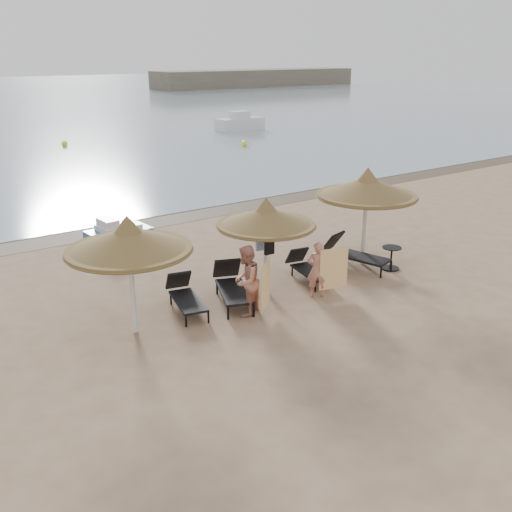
{
  "coord_description": "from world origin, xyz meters",
  "views": [
    {
      "loc": [
        -8.55,
        -10.17,
        6.22
      ],
      "look_at": [
        -0.57,
        1.2,
        1.21
      ],
      "focal_mm": 40.0,
      "sensor_mm": 36.0,
      "label": 1
    }
  ],
  "objects_px": {
    "palapa_center": "(266,217)",
    "palapa_right": "(367,188)",
    "person_left": "(246,275)",
    "lounger_far_left": "(185,295)",
    "pedal_boat": "(118,234)",
    "lounger_near_right": "(307,267)",
    "lounger_far_right": "(352,253)",
    "person_right": "(318,265)",
    "lounger_near_left": "(232,285)",
    "side_table": "(391,259)",
    "palapa_left": "(128,240)"
  },
  "relations": [
    {
      "from": "lounger_near_right",
      "to": "lounger_far_right",
      "type": "bearing_deg",
      "value": 10.21
    },
    {
      "from": "lounger_far_right",
      "to": "side_table",
      "type": "height_order",
      "value": "lounger_far_right"
    },
    {
      "from": "person_right",
      "to": "palapa_center",
      "type": "bearing_deg",
      "value": -12.58
    },
    {
      "from": "person_left",
      "to": "side_table",
      "type": "bearing_deg",
      "value": 147.15
    },
    {
      "from": "side_table",
      "to": "person_right",
      "type": "height_order",
      "value": "person_right"
    },
    {
      "from": "pedal_boat",
      "to": "lounger_near_left",
      "type": "bearing_deg",
      "value": -89.4
    },
    {
      "from": "palapa_right",
      "to": "lounger_near_right",
      "type": "distance_m",
      "value": 3.01
    },
    {
      "from": "palapa_right",
      "to": "palapa_left",
      "type": "bearing_deg",
      "value": -178.27
    },
    {
      "from": "lounger_far_left",
      "to": "lounger_near_right",
      "type": "height_order",
      "value": "lounger_far_left"
    },
    {
      "from": "lounger_far_right",
      "to": "palapa_left",
      "type": "bearing_deg",
      "value": 166.36
    },
    {
      "from": "lounger_near_right",
      "to": "person_right",
      "type": "height_order",
      "value": "person_right"
    },
    {
      "from": "palapa_left",
      "to": "lounger_far_left",
      "type": "relative_size",
      "value": 1.47
    },
    {
      "from": "lounger_near_right",
      "to": "person_left",
      "type": "distance_m",
      "value": 2.99
    },
    {
      "from": "palapa_left",
      "to": "palapa_center",
      "type": "bearing_deg",
      "value": 3.02
    },
    {
      "from": "palapa_center",
      "to": "pedal_boat",
      "type": "distance_m",
      "value": 6.64
    },
    {
      "from": "palapa_center",
      "to": "palapa_right",
      "type": "distance_m",
      "value": 3.73
    },
    {
      "from": "lounger_far_left",
      "to": "person_left",
      "type": "distance_m",
      "value": 1.72
    },
    {
      "from": "palapa_left",
      "to": "person_left",
      "type": "height_order",
      "value": "palapa_left"
    },
    {
      "from": "pedal_boat",
      "to": "lounger_near_right",
      "type": "bearing_deg",
      "value": -67.72
    },
    {
      "from": "palapa_right",
      "to": "lounger_near_left",
      "type": "bearing_deg",
      "value": 179.79
    },
    {
      "from": "lounger_far_left",
      "to": "pedal_boat",
      "type": "relative_size",
      "value": 0.91
    },
    {
      "from": "lounger_far_right",
      "to": "pedal_boat",
      "type": "distance_m",
      "value": 7.92
    },
    {
      "from": "pedal_boat",
      "to": "palapa_left",
      "type": "bearing_deg",
      "value": -114.51
    },
    {
      "from": "lounger_near_left",
      "to": "side_table",
      "type": "bearing_deg",
      "value": 12.3
    },
    {
      "from": "side_table",
      "to": "palapa_right",
      "type": "bearing_deg",
      "value": 113.88
    },
    {
      "from": "side_table",
      "to": "pedal_boat",
      "type": "xyz_separation_m",
      "value": [
        -5.81,
        6.98,
        0.03
      ]
    },
    {
      "from": "palapa_left",
      "to": "palapa_center",
      "type": "distance_m",
      "value": 3.93
    },
    {
      "from": "palapa_center",
      "to": "palapa_right",
      "type": "relative_size",
      "value": 0.88
    },
    {
      "from": "palapa_left",
      "to": "lounger_far_left",
      "type": "distance_m",
      "value": 2.5
    },
    {
      "from": "lounger_far_right",
      "to": "palapa_right",
      "type": "bearing_deg",
      "value": -19.24
    },
    {
      "from": "lounger_near_right",
      "to": "person_right",
      "type": "xyz_separation_m",
      "value": [
        -0.59,
        -1.13,
        0.54
      ]
    },
    {
      "from": "palapa_right",
      "to": "person_left",
      "type": "distance_m",
      "value": 5.23
    },
    {
      "from": "person_left",
      "to": "palapa_right",
      "type": "bearing_deg",
      "value": 156.71
    },
    {
      "from": "palapa_center",
      "to": "lounger_near_left",
      "type": "bearing_deg",
      "value": 177.79
    },
    {
      "from": "person_left",
      "to": "lounger_far_right",
      "type": "bearing_deg",
      "value": 157.96
    },
    {
      "from": "palapa_left",
      "to": "pedal_boat",
      "type": "height_order",
      "value": "palapa_left"
    },
    {
      "from": "palapa_center",
      "to": "side_table",
      "type": "distance_m",
      "value": 4.53
    },
    {
      "from": "lounger_far_right",
      "to": "lounger_far_left",
      "type": "bearing_deg",
      "value": 162.24
    },
    {
      "from": "palapa_center",
      "to": "pedal_boat",
      "type": "height_order",
      "value": "palapa_center"
    },
    {
      "from": "palapa_center",
      "to": "lounger_near_right",
      "type": "height_order",
      "value": "palapa_center"
    },
    {
      "from": "pedal_boat",
      "to": "palapa_center",
      "type": "bearing_deg",
      "value": -79.88
    },
    {
      "from": "person_left",
      "to": "lounger_near_right",
      "type": "bearing_deg",
      "value": 165.23
    },
    {
      "from": "palapa_left",
      "to": "person_right",
      "type": "bearing_deg",
      "value": -10.22
    },
    {
      "from": "lounger_near_right",
      "to": "pedal_boat",
      "type": "xyz_separation_m",
      "value": [
        -3.22,
        6.12,
        -0.0
      ]
    },
    {
      "from": "lounger_near_right",
      "to": "pedal_boat",
      "type": "distance_m",
      "value": 6.92
    },
    {
      "from": "lounger_near_left",
      "to": "lounger_near_right",
      "type": "xyz_separation_m",
      "value": [
        2.57,
        0.01,
        -0.07
      ]
    },
    {
      "from": "lounger_far_right",
      "to": "person_right",
      "type": "bearing_deg",
      "value": -170.39
    },
    {
      "from": "palapa_center",
      "to": "pedal_boat",
      "type": "bearing_deg",
      "value": 105.6
    },
    {
      "from": "lounger_far_right",
      "to": "pedal_boat",
      "type": "relative_size",
      "value": 1.05
    },
    {
      "from": "side_table",
      "to": "pedal_boat",
      "type": "bearing_deg",
      "value": 129.75
    }
  ]
}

